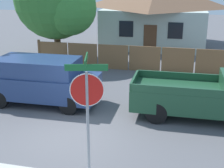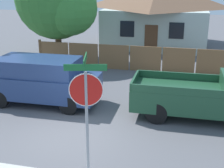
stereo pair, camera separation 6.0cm
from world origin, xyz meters
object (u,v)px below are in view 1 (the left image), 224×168
house (156,13)px  oak_tree (58,1)px  red_suv (41,80)px  stop_sign (87,102)px  orange_pickup (209,96)px

house → oak_tree: bearing=-128.3°
house → red_suv: (-3.36, -13.69, -1.45)m
house → oak_tree: size_ratio=1.28×
red_suv → stop_sign: bearing=-54.6°
house → orange_pickup: (3.35, -13.68, -1.60)m
house → orange_pickup: size_ratio=1.55×
orange_pickup → stop_sign: stop_sign is taller
oak_tree → orange_pickup: (8.66, -6.97, -2.86)m
stop_sign → house: bearing=76.9°
house → oak_tree: 8.65m
house → stop_sign: bearing=-89.2°
house → stop_sign: (0.26, -18.67, -0.15)m
house → stop_sign: house is taller
oak_tree → stop_sign: (5.56, -11.95, -1.41)m
red_suv → stop_sign: 6.29m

